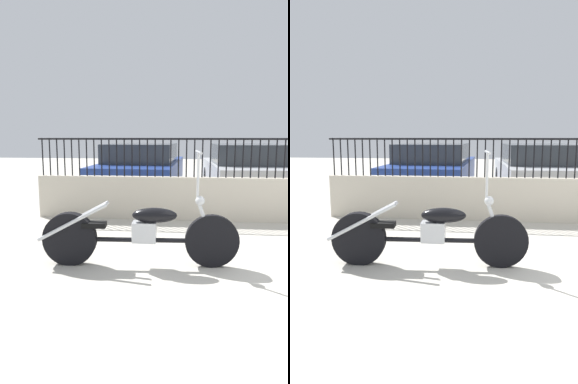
% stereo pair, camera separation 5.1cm
% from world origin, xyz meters
% --- Properties ---
extents(low_wall, '(8.68, 0.18, 0.80)m').
position_xyz_m(low_wall, '(0.00, 2.83, 0.40)').
color(low_wall, beige).
rests_on(low_wall, ground_plane).
extents(fence_railing, '(8.68, 0.04, 0.71)m').
position_xyz_m(fence_railing, '(-0.00, 2.83, 1.25)').
color(fence_railing, black).
rests_on(fence_railing, low_wall).
extents(motorcycle_black, '(2.38, 0.52, 1.37)m').
position_xyz_m(motorcycle_black, '(-2.25, 0.47, 0.39)').
color(motorcycle_black, black).
rests_on(motorcycle_black, ground_plane).
extents(car_blue, '(2.07, 4.54, 1.35)m').
position_xyz_m(car_blue, '(-2.66, 5.40, 0.68)').
color(car_blue, black).
rests_on(car_blue, ground_plane).
extents(car_silver, '(1.88, 4.12, 1.34)m').
position_xyz_m(car_silver, '(-0.06, 5.47, 0.68)').
color(car_silver, black).
rests_on(car_silver, ground_plane).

